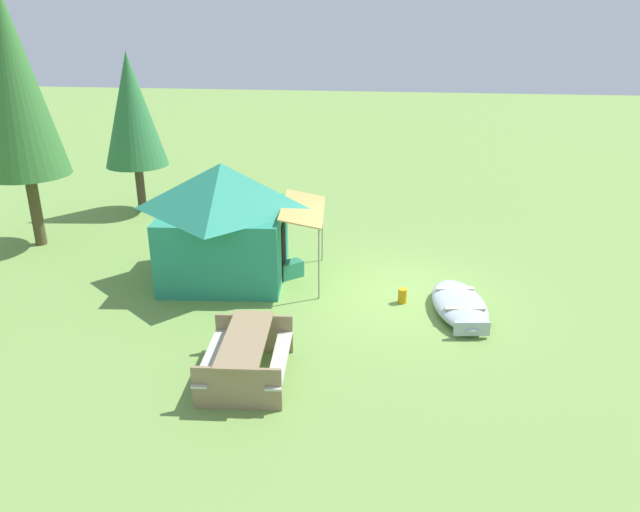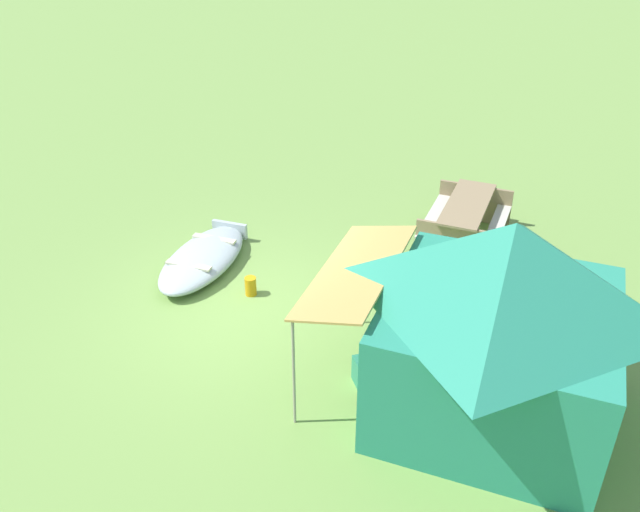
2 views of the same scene
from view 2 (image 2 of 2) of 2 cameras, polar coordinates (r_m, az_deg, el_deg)
The scene contains 6 objects.
ground_plane at distance 10.75m, azimuth -6.17°, elevation -4.83°, with size 80.00×80.00×0.00m, color #709847.
beached_rowboat at distance 11.90m, azimuth -9.91°, elevation -0.17°, with size 2.52×1.40×0.38m.
canvas_cabin_tent at distance 8.42m, azimuth 15.00°, elevation -5.25°, with size 3.20×4.02×2.75m.
picnic_table at distance 12.72m, azimuth 12.27°, elevation 3.24°, with size 2.10×1.57×0.79m.
cooler_box at distance 9.34m, azimuth 4.76°, elevation -9.62°, with size 0.59×0.33×0.39m, color #298261.
fuel_can at distance 11.09m, azimuth -5.90°, elevation -2.55°, with size 0.19×0.19×0.32m, color orange.
Camera 2 is at (7.22, 4.95, 6.25)m, focal length 37.74 mm.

